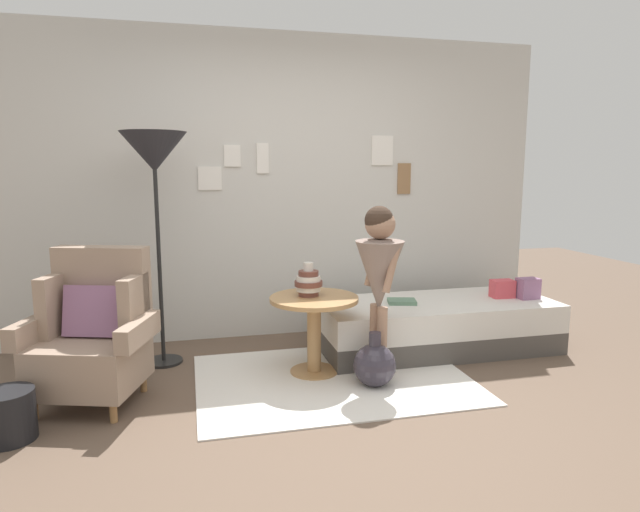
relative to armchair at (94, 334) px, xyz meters
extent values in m
plane|color=brown|center=(1.36, -0.78, -0.44)|extent=(12.00, 12.00, 0.00)
cube|color=beige|center=(1.36, 1.17, 0.86)|extent=(4.80, 0.10, 2.60)
cube|color=white|center=(2.31, 1.12, 1.19)|extent=(0.20, 0.02, 0.26)
cube|color=slate|center=(2.31, 1.11, 1.19)|extent=(0.15, 0.01, 0.20)
cube|color=olive|center=(2.53, 1.12, 0.94)|extent=(0.12, 0.02, 0.28)
cube|color=#B0B0AC|center=(2.53, 1.11, 0.94)|extent=(0.09, 0.01, 0.22)
cube|color=white|center=(1.24, 1.12, 1.11)|extent=(0.10, 0.02, 0.25)
cube|color=silver|center=(1.24, 1.11, 1.11)|extent=(0.08, 0.01, 0.20)
cube|color=white|center=(0.98, 1.12, 1.13)|extent=(0.14, 0.02, 0.18)
cube|color=gray|center=(0.98, 1.11, 1.13)|extent=(0.11, 0.01, 0.14)
cube|color=white|center=(0.79, 1.12, 0.95)|extent=(0.19, 0.02, 0.19)
cube|color=beige|center=(0.79, 1.11, 0.95)|extent=(0.15, 0.01, 0.15)
cube|color=silver|center=(1.55, -0.03, -0.43)|extent=(1.89, 1.38, 0.01)
cylinder|color=#9E7042|center=(-0.32, -0.21, -0.38)|extent=(0.04, 0.04, 0.12)
cylinder|color=#9E7042|center=(0.14, -0.35, -0.38)|extent=(0.04, 0.04, 0.12)
cylinder|color=#9E7042|center=(-0.18, 0.22, -0.38)|extent=(0.04, 0.04, 0.12)
cylinder|color=#9E7042|center=(0.28, 0.07, -0.38)|extent=(0.04, 0.04, 0.12)
cube|color=gray|center=(-0.02, -0.07, -0.17)|extent=(0.74, 0.72, 0.30)
cube|color=gray|center=(0.05, 0.15, 0.26)|extent=(0.61, 0.32, 0.55)
cube|color=gray|center=(-0.24, 0.11, 0.17)|extent=(0.17, 0.32, 0.39)
cube|color=gray|center=(0.26, -0.05, 0.17)|extent=(0.17, 0.32, 0.39)
cube|color=gray|center=(-0.34, 0.01, 0.05)|extent=(0.24, 0.51, 0.14)
cube|color=gray|center=(0.29, -0.19, 0.05)|extent=(0.24, 0.51, 0.14)
cube|color=gray|center=(0.01, 0.03, 0.14)|extent=(0.39, 0.27, 0.33)
cube|color=#4C4742|center=(2.55, 0.42, -0.35)|extent=(1.90, 0.81, 0.18)
cube|color=silver|center=(2.55, 0.42, -0.15)|extent=(1.90, 0.81, 0.22)
cube|color=gray|center=(3.32, 0.32, 0.05)|extent=(0.18, 0.13, 0.17)
cube|color=#D64C56|center=(3.14, 0.41, 0.04)|extent=(0.19, 0.13, 0.15)
cylinder|color=tan|center=(1.45, 0.12, -0.43)|extent=(0.35, 0.35, 0.02)
cylinder|color=tan|center=(1.45, 0.12, -0.16)|extent=(0.10, 0.10, 0.52)
cylinder|color=tan|center=(1.45, 0.12, 0.11)|extent=(0.63, 0.63, 0.03)
cylinder|color=brown|center=(1.42, 0.17, 0.15)|extent=(0.14, 0.14, 0.04)
cylinder|color=silver|center=(1.42, 0.17, 0.18)|extent=(0.17, 0.17, 0.04)
cylinder|color=brown|center=(1.42, 0.17, 0.22)|extent=(0.20, 0.20, 0.04)
cylinder|color=silver|center=(1.42, 0.17, 0.25)|extent=(0.17, 0.17, 0.04)
cylinder|color=brown|center=(1.42, 0.17, 0.29)|extent=(0.14, 0.14, 0.04)
cylinder|color=silver|center=(1.42, 0.17, 0.34)|extent=(0.07, 0.07, 0.06)
cylinder|color=black|center=(0.38, 0.60, -0.43)|extent=(0.28, 0.28, 0.02)
cylinder|color=black|center=(0.38, 0.60, 0.40)|extent=(0.03, 0.03, 1.64)
cone|color=#232328|center=(0.38, 0.60, 1.15)|extent=(0.47, 0.47, 0.29)
cylinder|color=#A37A60|center=(1.89, -0.10, -0.18)|extent=(0.07, 0.07, 0.52)
cylinder|color=#A37A60|center=(1.87, 0.00, -0.18)|extent=(0.07, 0.07, 0.52)
cone|color=gray|center=(1.88, -0.05, 0.29)|extent=(0.34, 0.34, 0.49)
cylinder|color=gray|center=(1.88, -0.05, 0.45)|extent=(0.17, 0.17, 0.19)
cylinder|color=#A37A60|center=(1.93, -0.16, 0.36)|extent=(0.14, 0.08, 0.33)
cylinder|color=#A37A60|center=(1.87, 0.07, 0.36)|extent=(0.14, 0.08, 0.33)
sphere|color=#A37A60|center=(1.88, -0.05, 0.65)|extent=(0.21, 0.21, 0.21)
sphere|color=#38281E|center=(1.87, -0.05, 0.68)|extent=(0.20, 0.20, 0.20)
cube|color=slate|center=(2.24, 0.42, -0.02)|extent=(0.25, 0.21, 0.03)
sphere|color=#332D38|center=(1.80, -0.21, -0.29)|extent=(0.29, 0.29, 0.29)
cylinder|color=#332D38|center=(1.80, -0.21, -0.11)|extent=(0.08, 0.08, 0.09)
cylinder|color=black|center=(-0.38, -0.44, -0.30)|extent=(0.28, 0.28, 0.28)
camera|label=1|loc=(0.61, -3.53, 1.02)|focal=30.44mm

